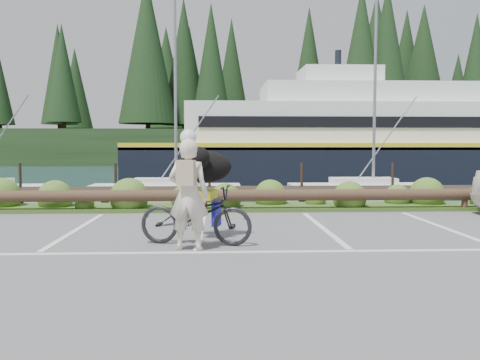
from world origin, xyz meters
The scene contains 7 objects.
ground centered at (0.00, 0.00, 0.00)m, with size 72.00×72.00×0.00m, color #555557.
harbor_backdrop centered at (0.39, 78.47, 0.00)m, with size 170.00×160.00×30.00m.
vegetation_strip centered at (0.00, 5.30, 0.05)m, with size 34.00×1.60×0.10m, color #3D5B21.
log_rail centered at (0.00, 4.60, 0.00)m, with size 32.00×0.30×0.60m, color #443021, non-canonical shape.
bicycle centered at (-0.04, 0.30, 0.53)m, with size 0.71×2.03×1.07m, color black.
cyclist centered at (-0.14, -0.16, 0.94)m, with size 0.69×0.45×1.88m, color beige.
dog centered at (0.10, 0.94, 1.37)m, with size 1.04×0.51×0.60m, color black.
Camera 1 is at (0.36, -8.70, 1.79)m, focal length 38.00 mm.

